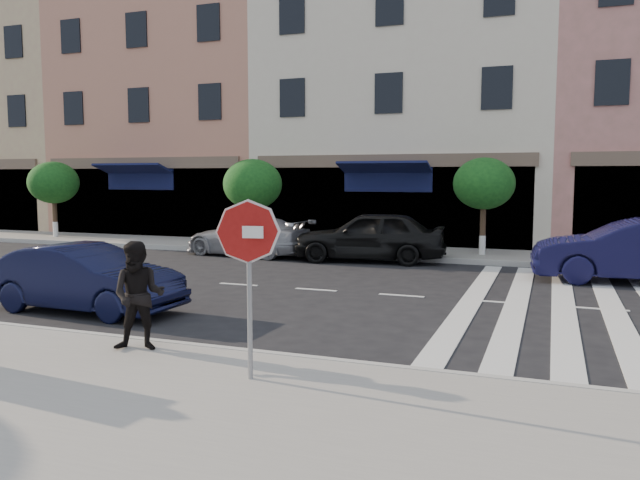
{
  "coord_description": "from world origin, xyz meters",
  "views": [
    {
      "loc": [
        5.02,
        -9.19,
        2.59
      ],
      "look_at": [
        0.94,
        1.75,
        1.4
      ],
      "focal_mm": 35.0,
      "sensor_mm": 36.0,
      "label": 1
    }
  ],
  "objects_px": {
    "car_far_mid": "(370,236)",
    "stop_sign": "(248,248)",
    "walker": "(139,296)",
    "car_near_mid": "(85,278)",
    "car_far_right": "(635,251)",
    "car_far_left": "(248,237)"
  },
  "relations": [
    {
      "from": "walker",
      "to": "car_far_mid",
      "type": "distance_m",
      "value": 11.1
    },
    {
      "from": "walker",
      "to": "car_far_mid",
      "type": "bearing_deg",
      "value": 67.24
    },
    {
      "from": "car_near_mid",
      "to": "car_far_left",
      "type": "height_order",
      "value": "car_near_mid"
    },
    {
      "from": "car_far_left",
      "to": "car_far_mid",
      "type": "relative_size",
      "value": 0.94
    },
    {
      "from": "car_far_left",
      "to": "car_far_right",
      "type": "relative_size",
      "value": 0.91
    },
    {
      "from": "walker",
      "to": "car_near_mid",
      "type": "xyz_separation_m",
      "value": [
        -2.97,
        2.3,
        -0.28
      ]
    },
    {
      "from": "car_far_left",
      "to": "car_far_right",
      "type": "distance_m",
      "value": 11.39
    },
    {
      "from": "car_far_mid",
      "to": "car_near_mid",
      "type": "bearing_deg",
      "value": -27.43
    },
    {
      "from": "stop_sign",
      "to": "car_far_mid",
      "type": "distance_m",
      "value": 11.9
    },
    {
      "from": "stop_sign",
      "to": "car_near_mid",
      "type": "relative_size",
      "value": 0.55
    },
    {
      "from": "stop_sign",
      "to": "walker",
      "type": "relative_size",
      "value": 1.41
    },
    {
      "from": "stop_sign",
      "to": "car_near_mid",
      "type": "bearing_deg",
      "value": 139.23
    },
    {
      "from": "stop_sign",
      "to": "car_far_left",
      "type": "distance_m",
      "value": 13.22
    },
    {
      "from": "car_far_mid",
      "to": "stop_sign",
      "type": "bearing_deg",
      "value": 1.31
    },
    {
      "from": "car_far_mid",
      "to": "car_far_right",
      "type": "xyz_separation_m",
      "value": [
        7.12,
        -1.5,
        0.0
      ]
    },
    {
      "from": "walker",
      "to": "car_near_mid",
      "type": "height_order",
      "value": "walker"
    },
    {
      "from": "car_near_mid",
      "to": "car_far_left",
      "type": "bearing_deg",
      "value": 8.08
    },
    {
      "from": "walker",
      "to": "stop_sign",
      "type": "bearing_deg",
      "value": -38.57
    },
    {
      "from": "walker",
      "to": "car_near_mid",
      "type": "bearing_deg",
      "value": 120.49
    },
    {
      "from": "car_near_mid",
      "to": "car_far_right",
      "type": "relative_size",
      "value": 0.82
    },
    {
      "from": "walker",
      "to": "car_far_left",
      "type": "bearing_deg",
      "value": 87.91
    },
    {
      "from": "stop_sign",
      "to": "car_far_right",
      "type": "relative_size",
      "value": 0.46
    }
  ]
}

